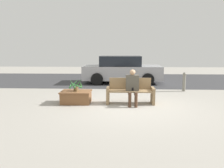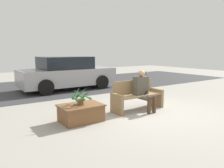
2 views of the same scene
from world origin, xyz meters
name	(u,v)px [view 1 (image 1 of 2)]	position (x,y,z in m)	size (l,w,h in m)	color
ground_plane	(131,106)	(0.00, 0.00, 0.00)	(30.00, 30.00, 0.00)	#9E998E
road_surface	(127,80)	(0.00, 5.99, 0.00)	(20.00, 6.00, 0.01)	#38383A
bench	(130,92)	(-0.03, 0.38, 0.41)	(1.65, 0.53, 0.87)	#8C704C
person_seated	(132,86)	(0.04, 0.19, 0.66)	(0.45, 0.63, 1.19)	#4C473D
planter_box	(76,97)	(-1.91, 0.32, 0.23)	(1.04, 0.74, 0.43)	brown
potted_plant	(76,85)	(-1.92, 0.31, 0.62)	(0.49, 0.49, 0.44)	brown
parked_car	(122,70)	(-0.30, 4.94, 0.73)	(4.22, 1.98, 1.49)	#99999E
bollard_post	(184,81)	(2.46, 2.61, 0.45)	(0.15, 0.15, 0.85)	slate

